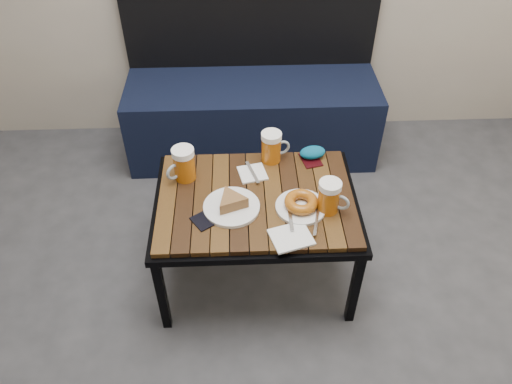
{
  "coord_description": "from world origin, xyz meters",
  "views": [
    {
      "loc": [
        -0.22,
        -0.68,
        1.87
      ],
      "look_at": [
        -0.16,
        0.81,
        0.5
      ],
      "focal_mm": 35.0,
      "sensor_mm": 36.0,
      "label": 1
    }
  ],
  "objects_px": {
    "cafe_table": "(256,205)",
    "beer_mug_right": "(330,197)",
    "plate_pie": "(231,204)",
    "plate_bagel": "(301,204)",
    "beer_mug_centre": "(272,147)",
    "passport_navy": "(209,218)",
    "knit_pouch": "(312,152)",
    "bench": "(252,109)",
    "beer_mug_left": "(184,164)",
    "passport_burgundy": "(311,160)"
  },
  "relations": [
    {
      "from": "beer_mug_left",
      "to": "beer_mug_centre",
      "type": "xyz_separation_m",
      "value": [
        0.38,
        0.11,
        -0.0
      ]
    },
    {
      "from": "plate_bagel",
      "to": "passport_navy",
      "type": "relative_size",
      "value": 2.12
    },
    {
      "from": "cafe_table",
      "to": "beer_mug_right",
      "type": "distance_m",
      "value": 0.32
    },
    {
      "from": "cafe_table",
      "to": "passport_navy",
      "type": "bearing_deg",
      "value": -148.66
    },
    {
      "from": "cafe_table",
      "to": "beer_mug_left",
      "type": "xyz_separation_m",
      "value": [
        -0.3,
        0.13,
        0.12
      ]
    },
    {
      "from": "beer_mug_right",
      "to": "passport_burgundy",
      "type": "bearing_deg",
      "value": 121.49
    },
    {
      "from": "bench",
      "to": "plate_pie",
      "type": "height_order",
      "value": "bench"
    },
    {
      "from": "bench",
      "to": "beer_mug_right",
      "type": "height_order",
      "value": "bench"
    },
    {
      "from": "passport_navy",
      "to": "knit_pouch",
      "type": "relative_size",
      "value": 1.07
    },
    {
      "from": "cafe_table",
      "to": "plate_bagel",
      "type": "height_order",
      "value": "plate_bagel"
    },
    {
      "from": "knit_pouch",
      "to": "beer_mug_centre",
      "type": "bearing_deg",
      "value": -176.36
    },
    {
      "from": "cafe_table",
      "to": "plate_bagel",
      "type": "distance_m",
      "value": 0.2
    },
    {
      "from": "beer_mug_left",
      "to": "beer_mug_right",
      "type": "distance_m",
      "value": 0.62
    },
    {
      "from": "plate_bagel",
      "to": "knit_pouch",
      "type": "bearing_deg",
      "value": 75.19
    },
    {
      "from": "cafe_table",
      "to": "plate_bagel",
      "type": "xyz_separation_m",
      "value": [
        0.18,
        -0.07,
        0.07
      ]
    },
    {
      "from": "beer_mug_centre",
      "to": "passport_burgundy",
      "type": "relative_size",
      "value": 1.31
    },
    {
      "from": "beer_mug_centre",
      "to": "passport_navy",
      "type": "xyz_separation_m",
      "value": [
        -0.27,
        -0.36,
        -0.07
      ]
    },
    {
      "from": "cafe_table",
      "to": "knit_pouch",
      "type": "relative_size",
      "value": 7.2
    },
    {
      "from": "cafe_table",
      "to": "beer_mug_right",
      "type": "bearing_deg",
      "value": -16.9
    },
    {
      "from": "passport_burgundy",
      "to": "knit_pouch",
      "type": "relative_size",
      "value": 0.94
    },
    {
      "from": "knit_pouch",
      "to": "passport_burgundy",
      "type": "bearing_deg",
      "value": -112.41
    },
    {
      "from": "plate_bagel",
      "to": "beer_mug_centre",
      "type": "bearing_deg",
      "value": 107.13
    },
    {
      "from": "cafe_table",
      "to": "passport_burgundy",
      "type": "xyz_separation_m",
      "value": [
        0.25,
        0.23,
        0.05
      ]
    },
    {
      "from": "beer_mug_left",
      "to": "passport_burgundy",
      "type": "distance_m",
      "value": 0.56
    },
    {
      "from": "bench",
      "to": "plate_bagel",
      "type": "xyz_separation_m",
      "value": [
        0.16,
        -1.03,
        0.22
      ]
    },
    {
      "from": "beer_mug_centre",
      "to": "beer_mug_left",
      "type": "bearing_deg",
      "value": -176.79
    },
    {
      "from": "cafe_table",
      "to": "beer_mug_right",
      "type": "xyz_separation_m",
      "value": [
        0.28,
        -0.09,
        0.12
      ]
    },
    {
      "from": "plate_pie",
      "to": "beer_mug_right",
      "type": "bearing_deg",
      "value": -3.6
    },
    {
      "from": "cafe_table",
      "to": "passport_navy",
      "type": "relative_size",
      "value": 6.73
    },
    {
      "from": "cafe_table",
      "to": "beer_mug_centre",
      "type": "relative_size",
      "value": 5.86
    },
    {
      "from": "cafe_table",
      "to": "plate_bagel",
      "type": "relative_size",
      "value": 3.17
    },
    {
      "from": "plate_pie",
      "to": "passport_navy",
      "type": "relative_size",
      "value": 1.81
    },
    {
      "from": "beer_mug_centre",
      "to": "beer_mug_right",
      "type": "height_order",
      "value": "beer_mug_centre"
    },
    {
      "from": "beer_mug_left",
      "to": "passport_navy",
      "type": "relative_size",
      "value": 1.2
    },
    {
      "from": "bench",
      "to": "beer_mug_centre",
      "type": "bearing_deg",
      "value": -85.18
    },
    {
      "from": "plate_bagel",
      "to": "plate_pie",
      "type": "bearing_deg",
      "value": 177.56
    },
    {
      "from": "plate_pie",
      "to": "plate_bagel",
      "type": "relative_size",
      "value": 0.86
    },
    {
      "from": "beer_mug_centre",
      "to": "beer_mug_right",
      "type": "relative_size",
      "value": 1.01
    },
    {
      "from": "bench",
      "to": "plate_pie",
      "type": "xyz_separation_m",
      "value": [
        -0.12,
        -1.02,
        0.22
      ]
    },
    {
      "from": "plate_pie",
      "to": "plate_bagel",
      "type": "bearing_deg",
      "value": -2.44
    },
    {
      "from": "beer_mug_right",
      "to": "passport_burgundy",
      "type": "xyz_separation_m",
      "value": [
        -0.03,
        0.32,
        -0.07
      ]
    },
    {
      "from": "passport_navy",
      "to": "knit_pouch",
      "type": "xyz_separation_m",
      "value": [
        0.45,
        0.37,
        0.02
      ]
    },
    {
      "from": "cafe_table",
      "to": "plate_bagel",
      "type": "bearing_deg",
      "value": -22.7
    },
    {
      "from": "plate_bagel",
      "to": "knit_pouch",
      "type": "relative_size",
      "value": 2.27
    },
    {
      "from": "beer_mug_centre",
      "to": "beer_mug_right",
      "type": "distance_m",
      "value": 0.38
    },
    {
      "from": "bench",
      "to": "cafe_table",
      "type": "bearing_deg",
      "value": -91.13
    },
    {
      "from": "passport_burgundy",
      "to": "passport_navy",
      "type": "bearing_deg",
      "value": -155.64
    },
    {
      "from": "bench",
      "to": "beer_mug_left",
      "type": "relative_size",
      "value": 9.31
    },
    {
      "from": "bench",
      "to": "plate_bagel",
      "type": "height_order",
      "value": "bench"
    },
    {
      "from": "plate_pie",
      "to": "bench",
      "type": "bearing_deg",
      "value": 83.33
    }
  ]
}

